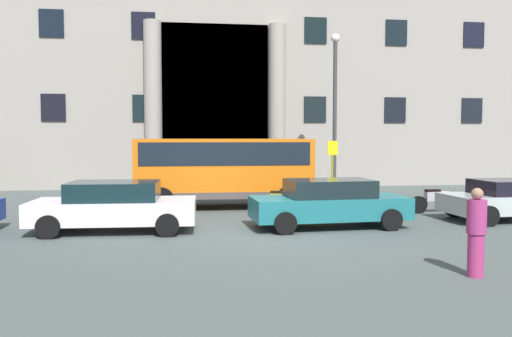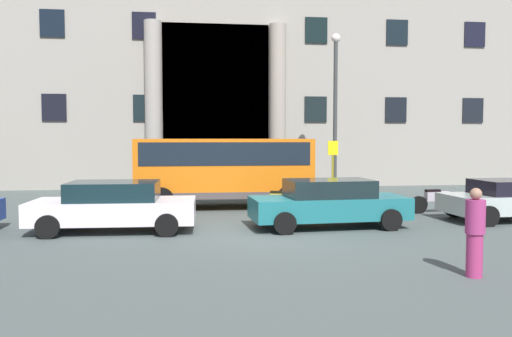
# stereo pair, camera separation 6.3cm
# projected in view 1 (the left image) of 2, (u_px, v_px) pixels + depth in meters

# --- Properties ---
(ground_plane) EXTENTS (80.00, 64.00, 0.12)m
(ground_plane) POSITION_uv_depth(u_px,v_px,m) (272.00, 236.00, 14.18)
(ground_plane) COLOR #454F4E
(office_building_facade) EXTENTS (32.98, 9.68, 18.59)m
(office_building_facade) POSITION_uv_depth(u_px,v_px,m) (225.00, 25.00, 30.91)
(office_building_facade) COLOR gray
(office_building_facade) RESTS_ON ground_plane
(orange_minibus) EXTENTS (6.43, 2.68, 2.57)m
(orange_minibus) POSITION_uv_depth(u_px,v_px,m) (224.00, 166.00, 19.41)
(orange_minibus) COLOR orange
(orange_minibus) RESTS_ON ground_plane
(bus_stop_sign) EXTENTS (0.44, 0.08, 2.47)m
(bus_stop_sign) POSITION_uv_depth(u_px,v_px,m) (332.00, 163.00, 22.13)
(bus_stop_sign) COLOR #9A921B
(bus_stop_sign) RESTS_ON ground_plane
(hedge_planter_far_east) EXTENTS (2.10, 0.79, 1.56)m
(hedge_planter_far_east) POSITION_uv_depth(u_px,v_px,m) (277.00, 177.00, 24.86)
(hedge_planter_far_east) COLOR #64665B
(hedge_planter_far_east) RESTS_ON ground_plane
(hedge_planter_east) EXTENTS (1.93, 0.71, 1.56)m
(hedge_planter_east) POSITION_uv_depth(u_px,v_px,m) (212.00, 177.00, 24.37)
(hedge_planter_east) COLOR gray
(hedge_planter_east) RESTS_ON ground_plane
(parked_compact_extra) EXTENTS (4.61, 2.14, 1.40)m
(parked_compact_extra) POSITION_uv_depth(u_px,v_px,m) (329.00, 203.00, 15.16)
(parked_compact_extra) COLOR #1C676F
(parked_compact_extra) RESTS_ON ground_plane
(white_taxi_kerbside) EXTENTS (4.55, 2.21, 1.39)m
(white_taxi_kerbside) POSITION_uv_depth(u_px,v_px,m) (114.00, 206.00, 14.51)
(white_taxi_kerbside) COLOR silver
(white_taxi_kerbside) RESTS_ON ground_plane
(motorcycle_near_kerb) EXTENTS (1.96, 0.72, 0.89)m
(motorcycle_near_kerb) POSITION_uv_depth(u_px,v_px,m) (282.00, 202.00, 17.53)
(motorcycle_near_kerb) COLOR black
(motorcycle_near_kerb) RESTS_ON ground_plane
(scooter_by_planter) EXTENTS (2.00, 0.55, 0.89)m
(scooter_by_planter) POSITION_uv_depth(u_px,v_px,m) (436.00, 200.00, 18.11)
(scooter_by_planter) COLOR black
(scooter_by_planter) RESTS_ON ground_plane
(pedestrian_man_crossing) EXTENTS (0.36, 0.36, 1.69)m
(pedestrian_man_crossing) POSITION_uv_depth(u_px,v_px,m) (476.00, 232.00, 9.78)
(pedestrian_man_crossing) COLOR #9E2E64
(pedestrian_man_crossing) RESTS_ON ground_plane
(lamppost_plaza_centre) EXTENTS (0.40, 0.40, 7.22)m
(lamppost_plaza_centre) POSITION_uv_depth(u_px,v_px,m) (335.00, 101.00, 23.30)
(lamppost_plaza_centre) COLOR #373A3B
(lamppost_plaza_centre) RESTS_ON ground_plane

